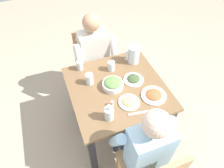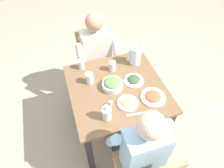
# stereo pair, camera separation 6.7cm
# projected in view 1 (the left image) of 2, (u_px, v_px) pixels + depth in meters

# --- Properties ---
(ground_plane) EXTENTS (8.00, 8.00, 0.00)m
(ground_plane) POSITION_uv_depth(u_px,v_px,m) (116.00, 127.00, 2.44)
(ground_plane) COLOR tan
(dining_table) EXTENTS (0.89, 0.89, 0.74)m
(dining_table) POSITION_uv_depth(u_px,v_px,m) (117.00, 95.00, 1.99)
(dining_table) COLOR brown
(dining_table) RESTS_ON ground_plane
(chair_near) EXTENTS (0.40, 0.40, 0.86)m
(chair_near) POSITION_uv_depth(u_px,v_px,m) (92.00, 59.00, 2.54)
(chair_near) COLOR tan
(chair_near) RESTS_ON ground_plane
(diner_near) EXTENTS (0.48, 0.53, 1.16)m
(diner_near) POSITION_uv_depth(u_px,v_px,m) (97.00, 60.00, 2.30)
(diner_near) COLOR silver
(diner_near) RESTS_ON ground_plane
(diner_far) EXTENTS (0.48, 0.53, 1.16)m
(diner_far) POSITION_uv_depth(u_px,v_px,m) (142.00, 143.00, 1.62)
(diner_far) COLOR #9EC6E0
(diner_far) RESTS_ON ground_plane
(water_pitcher) EXTENTS (0.16, 0.12, 0.19)m
(water_pitcher) POSITION_uv_depth(u_px,v_px,m) (134.00, 54.00, 2.07)
(water_pitcher) COLOR silver
(water_pitcher) RESTS_ON dining_table
(salad_bowl) EXTENTS (0.20, 0.20, 0.09)m
(salad_bowl) POSITION_uv_depth(u_px,v_px,m) (113.00, 84.00, 1.86)
(salad_bowl) COLOR white
(salad_bowl) RESTS_ON dining_table
(plate_fries) EXTENTS (0.19, 0.19, 0.04)m
(plate_fries) POSITION_uv_depth(u_px,v_px,m) (129.00, 102.00, 1.76)
(plate_fries) COLOR white
(plate_fries) RESTS_ON dining_table
(plate_dolmas) EXTENTS (0.19, 0.19, 0.05)m
(plate_dolmas) POSITION_uv_depth(u_px,v_px,m) (133.00, 79.00, 1.94)
(plate_dolmas) COLOR white
(plate_dolmas) RESTS_ON dining_table
(plate_rice_curry) EXTENTS (0.23, 0.23, 0.04)m
(plate_rice_curry) POSITION_uv_depth(u_px,v_px,m) (154.00, 95.00, 1.81)
(plate_rice_curry) COLOR white
(plate_rice_curry) RESTS_ON dining_table
(water_glass_near_left) EXTENTS (0.06, 0.06, 0.10)m
(water_glass_near_left) POSITION_uv_depth(u_px,v_px,m) (80.00, 66.00, 2.02)
(water_glass_near_left) COLOR silver
(water_glass_near_left) RESTS_ON dining_table
(water_glass_near_right) EXTENTS (0.07, 0.07, 0.10)m
(water_glass_near_right) POSITION_uv_depth(u_px,v_px,m) (111.00, 66.00, 2.01)
(water_glass_near_right) COLOR silver
(water_glass_near_right) RESTS_ON dining_table
(water_glass_far_right) EXTENTS (0.07, 0.07, 0.11)m
(water_glass_far_right) POSITION_uv_depth(u_px,v_px,m) (89.00, 79.00, 1.89)
(water_glass_far_right) COLOR silver
(water_glass_far_right) RESTS_ON dining_table
(oil_carafe) EXTENTS (0.08, 0.08, 0.16)m
(oil_carafe) POSITION_uv_depth(u_px,v_px,m) (109.00, 114.00, 1.62)
(oil_carafe) COLOR silver
(oil_carafe) RESTS_ON dining_table
(salt_shaker) EXTENTS (0.03, 0.03, 0.05)m
(salt_shaker) POSITION_uv_depth(u_px,v_px,m) (112.00, 104.00, 1.73)
(salt_shaker) COLOR white
(salt_shaker) RESTS_ON dining_table
(fork_near) EXTENTS (0.17, 0.08, 0.01)m
(fork_near) POSITION_uv_depth(u_px,v_px,m) (131.00, 56.00, 2.19)
(fork_near) COLOR silver
(fork_near) RESTS_ON dining_table
(knife_near) EXTENTS (0.19, 0.05, 0.01)m
(knife_near) POSITION_uv_depth(u_px,v_px,m) (139.00, 113.00, 1.69)
(knife_near) COLOR silver
(knife_near) RESTS_ON dining_table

